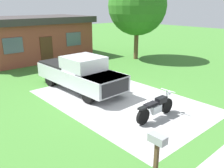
{
  "coord_description": "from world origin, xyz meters",
  "views": [
    {
      "loc": [
        -7.42,
        -7.76,
        4.43
      ],
      "look_at": [
        -0.39,
        0.15,
        0.9
      ],
      "focal_mm": 38.18,
      "sensor_mm": 36.0,
      "label": 1
    }
  ],
  "objects_px": {
    "neighbor_house": "(32,38)",
    "pickup_truck": "(79,73)",
    "motorcycle": "(156,107)",
    "mailbox": "(157,145)",
    "shade_tree": "(137,6)"
  },
  "relations": [
    {
      "from": "shade_tree",
      "to": "motorcycle",
      "type": "bearing_deg",
      "value": -132.94
    },
    {
      "from": "motorcycle",
      "to": "shade_tree",
      "type": "height_order",
      "value": "shade_tree"
    },
    {
      "from": "motorcycle",
      "to": "shade_tree",
      "type": "distance_m",
      "value": 12.01
    },
    {
      "from": "pickup_truck",
      "to": "shade_tree",
      "type": "relative_size",
      "value": 0.84
    },
    {
      "from": "neighbor_house",
      "to": "pickup_truck",
      "type": "bearing_deg",
      "value": -99.58
    },
    {
      "from": "motorcycle",
      "to": "neighbor_house",
      "type": "height_order",
      "value": "neighbor_house"
    },
    {
      "from": "pickup_truck",
      "to": "motorcycle",
      "type": "bearing_deg",
      "value": -86.17
    },
    {
      "from": "motorcycle",
      "to": "shade_tree",
      "type": "bearing_deg",
      "value": 47.06
    },
    {
      "from": "pickup_truck",
      "to": "neighbor_house",
      "type": "xyz_separation_m",
      "value": [
        1.57,
        9.28,
        0.84
      ]
    },
    {
      "from": "motorcycle",
      "to": "neighbor_house",
      "type": "bearing_deg",
      "value": 85.07
    },
    {
      "from": "motorcycle",
      "to": "mailbox",
      "type": "relative_size",
      "value": 1.75
    },
    {
      "from": "motorcycle",
      "to": "mailbox",
      "type": "xyz_separation_m",
      "value": [
        -2.77,
        -2.2,
        0.51
      ]
    },
    {
      "from": "pickup_truck",
      "to": "shade_tree",
      "type": "distance_m",
      "value": 9.37
    },
    {
      "from": "motorcycle",
      "to": "shade_tree",
      "type": "xyz_separation_m",
      "value": [
        7.74,
        8.31,
        3.89
      ]
    },
    {
      "from": "motorcycle",
      "to": "neighbor_house",
      "type": "xyz_separation_m",
      "value": [
        1.23,
        14.28,
        1.32
      ]
    }
  ]
}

